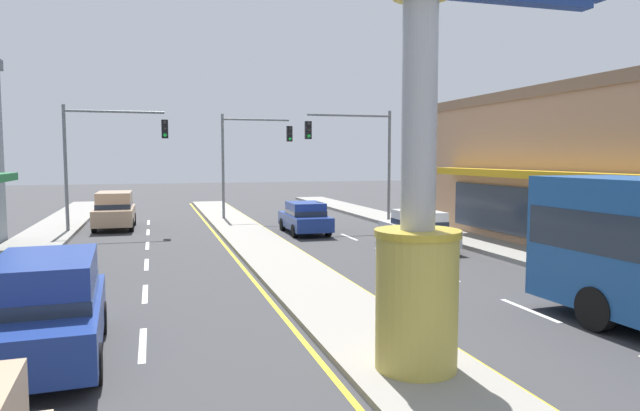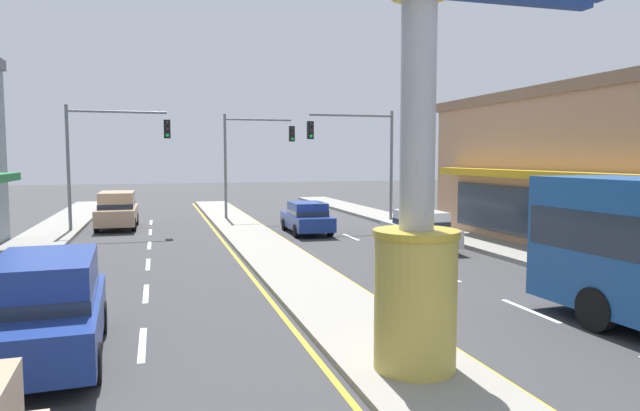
% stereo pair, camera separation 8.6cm
% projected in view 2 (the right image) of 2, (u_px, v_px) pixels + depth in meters
% --- Properties ---
extents(median_strip, '(2.38, 52.00, 0.14)m').
position_uv_depth(median_strip, '(275.00, 256.00, 20.99)').
color(median_strip, gray).
rests_on(median_strip, ground).
extents(sidewalk_right, '(2.42, 60.00, 0.18)m').
position_uv_depth(sidewalk_right, '(519.00, 253.00, 21.56)').
color(sidewalk_right, gray).
rests_on(sidewalk_right, ground).
extents(lane_markings, '(9.12, 52.00, 0.01)m').
position_uv_depth(lane_markings, '(283.00, 265.00, 19.70)').
color(lane_markings, silver).
rests_on(lane_markings, ground).
extents(district_sign, '(7.06, 1.45, 7.98)m').
position_uv_depth(district_sign, '(418.00, 143.00, 9.36)').
color(district_sign, gold).
rests_on(district_sign, median_strip).
extents(traffic_light_left_side, '(4.86, 0.46, 6.20)m').
position_uv_depth(traffic_light_left_side, '(107.00, 146.00, 27.65)').
color(traffic_light_left_side, slate).
rests_on(traffic_light_left_side, ground).
extents(traffic_light_right_side, '(4.86, 0.46, 6.20)m').
position_uv_depth(traffic_light_right_side, '(361.00, 147.00, 30.40)').
color(traffic_light_right_side, slate).
rests_on(traffic_light_right_side, ground).
extents(traffic_light_median_far, '(4.20, 0.46, 6.20)m').
position_uv_depth(traffic_light_median_far, '(251.00, 149.00, 33.59)').
color(traffic_light_median_far, slate).
rests_on(traffic_light_median_far, ground).
extents(suv_near_right_lane, '(2.00, 4.62, 1.90)m').
position_uv_depth(suv_near_right_lane, '(117.00, 210.00, 29.62)').
color(suv_near_right_lane, tan).
rests_on(suv_near_right_lane, ground).
extents(sedan_far_right_lane, '(1.92, 4.34, 1.53)m').
position_uv_depth(sedan_far_right_lane, '(419.00, 229.00, 23.25)').
color(sedan_far_right_lane, white).
rests_on(sedan_far_right_lane, ground).
extents(sedan_near_left_lane, '(1.89, 4.33, 1.53)m').
position_uv_depth(sedan_near_left_lane, '(307.00, 217.00, 27.65)').
color(sedan_near_left_lane, navy).
rests_on(sedan_near_left_lane, ground).
extents(suv_kerb_right, '(2.14, 4.69, 1.90)m').
position_uv_depth(suv_kerb_right, '(46.00, 307.00, 10.42)').
color(suv_kerb_right, navy).
rests_on(suv_kerb_right, ground).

